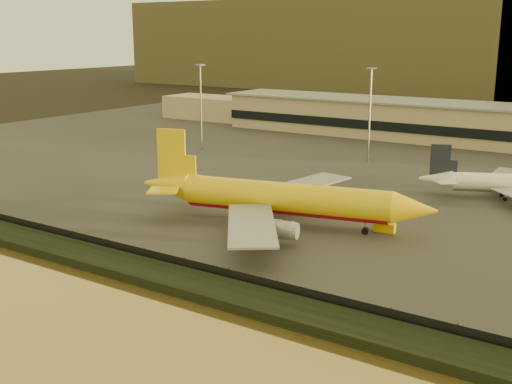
{
  "coord_description": "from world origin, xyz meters",
  "views": [
    {
      "loc": [
        59.71,
        -81.4,
        34.55
      ],
      "look_at": [
        -1.94,
        12.0,
        6.74
      ],
      "focal_mm": 45.0,
      "sensor_mm": 36.0,
      "label": 1
    }
  ],
  "objects": [
    {
      "name": "ground",
      "position": [
        0.0,
        0.0,
        0.0
      ],
      "size": [
        900.0,
        900.0,
        0.0
      ],
      "primitive_type": "plane",
      "color": "black",
      "rests_on": "ground"
    },
    {
      "name": "embankment",
      "position": [
        0.0,
        -17.0,
        0.7
      ],
      "size": [
        320.0,
        7.0,
        1.4
      ],
      "primitive_type": "cube",
      "color": "black",
      "rests_on": "ground"
    },
    {
      "name": "tarmac",
      "position": [
        0.0,
        95.0,
        0.1
      ],
      "size": [
        320.0,
        220.0,
        0.2
      ],
      "primitive_type": "cube",
      "color": "#2D2D2D",
      "rests_on": "ground"
    },
    {
      "name": "perimeter_fence",
      "position": [
        0.0,
        -13.0,
        1.3
      ],
      "size": [
        300.0,
        0.05,
        2.2
      ],
      "primitive_type": "cube",
      "color": "black",
      "rests_on": "tarmac"
    },
    {
      "name": "terminal_building",
      "position": [
        -14.52,
        125.55,
        6.25
      ],
      "size": [
        202.0,
        25.0,
        12.6
      ],
      "color": "tan",
      "rests_on": "tarmac"
    },
    {
      "name": "apron_light_masts",
      "position": [
        15.0,
        75.0,
        15.7
      ],
      "size": [
        152.2,
        12.2,
        25.4
      ],
      "color": "slate",
      "rests_on": "tarmac"
    },
    {
      "name": "dhl_cargo_jet",
      "position": [
        1.17,
        15.37,
        5.19
      ],
      "size": [
        55.47,
        53.35,
        16.7
      ],
      "rotation": [
        0.0,
        0.0,
        0.23
      ],
      "color": "yellow",
      "rests_on": "tarmac"
    },
    {
      "name": "gse_vehicle_yellow",
      "position": [
        18.83,
        22.07,
        1.03
      ],
      "size": [
        3.86,
        2.15,
        1.65
      ],
      "primitive_type": "cube",
      "rotation": [
        0.0,
        0.0,
        0.14
      ],
      "color": "yellow",
      "rests_on": "tarmac"
    },
    {
      "name": "gse_vehicle_white",
      "position": [
        -25.77,
        33.19,
        1.06
      ],
      "size": [
        4.18,
        3.06,
        1.72
      ],
      "primitive_type": "cube",
      "rotation": [
        0.0,
        0.0,
        0.4
      ],
      "color": "white",
      "rests_on": "tarmac"
    }
  ]
}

